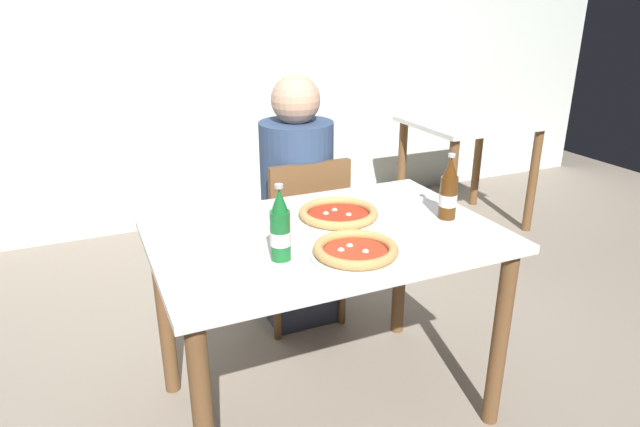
# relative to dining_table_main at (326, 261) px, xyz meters

# --- Properties ---
(ground_plane) EXTENTS (8.00, 8.00, 0.00)m
(ground_plane) POSITION_rel_dining_table_main_xyz_m (0.00, 0.00, -0.64)
(ground_plane) COLOR gray
(back_wall_tiled) EXTENTS (7.00, 0.10, 2.60)m
(back_wall_tiled) POSITION_rel_dining_table_main_xyz_m (0.00, 2.20, 0.66)
(back_wall_tiled) COLOR silver
(back_wall_tiled) RESTS_ON ground_plane
(dining_table_main) EXTENTS (1.20, 0.80, 0.75)m
(dining_table_main) POSITION_rel_dining_table_main_xyz_m (0.00, 0.00, 0.00)
(dining_table_main) COLOR silver
(dining_table_main) RESTS_ON ground_plane
(chair_behind_table) EXTENTS (0.40, 0.40, 0.85)m
(chair_behind_table) POSITION_rel_dining_table_main_xyz_m (0.15, 0.61, -0.15)
(chair_behind_table) COLOR brown
(chair_behind_table) RESTS_ON ground_plane
(diner_seated) EXTENTS (0.34, 0.34, 1.21)m
(diner_seated) POSITION_rel_dining_table_main_xyz_m (0.15, 0.66, -0.05)
(diner_seated) COLOR #2D3342
(diner_seated) RESTS_ON ground_plane
(dining_table_background) EXTENTS (0.80, 0.70, 0.75)m
(dining_table_background) POSITION_rel_dining_table_main_xyz_m (1.69, 1.35, -0.04)
(dining_table_background) COLOR silver
(dining_table_background) RESTS_ON ground_plane
(pizza_margherita_near) EXTENTS (0.32, 0.32, 0.04)m
(pizza_margherita_near) POSITION_rel_dining_table_main_xyz_m (0.09, 0.08, 0.13)
(pizza_margherita_near) COLOR white
(pizza_margherita_near) RESTS_ON dining_table_main
(pizza_marinara_far) EXTENTS (0.29, 0.29, 0.04)m
(pizza_marinara_far) POSITION_rel_dining_table_main_xyz_m (-0.00, -0.23, 0.14)
(pizza_marinara_far) COLOR white
(pizza_marinara_far) RESTS_ON dining_table_main
(beer_bottle_left) EXTENTS (0.07, 0.07, 0.25)m
(beer_bottle_left) POSITION_rel_dining_table_main_xyz_m (0.47, -0.07, 0.22)
(beer_bottle_left) COLOR #512D0F
(beer_bottle_left) RESTS_ON dining_table_main
(beer_bottle_center) EXTENTS (0.07, 0.07, 0.25)m
(beer_bottle_center) POSITION_rel_dining_table_main_xyz_m (-0.22, -0.14, 0.22)
(beer_bottle_center) COLOR #196B2D
(beer_bottle_center) RESTS_ON dining_table_main
(napkin_with_cutlery) EXTENTS (0.23, 0.23, 0.01)m
(napkin_with_cutlery) POSITION_rel_dining_table_main_xyz_m (-0.35, 0.08, 0.12)
(napkin_with_cutlery) COLOR white
(napkin_with_cutlery) RESTS_ON dining_table_main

